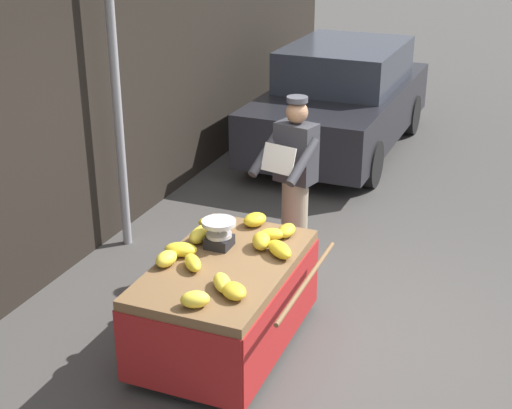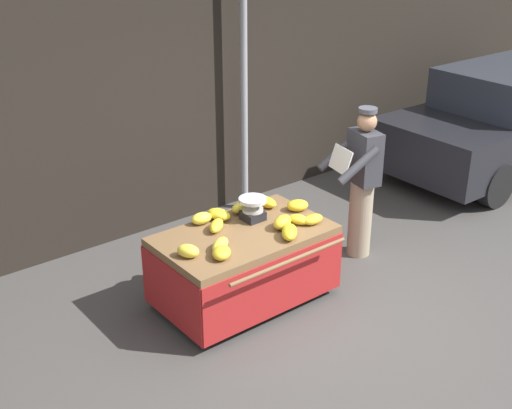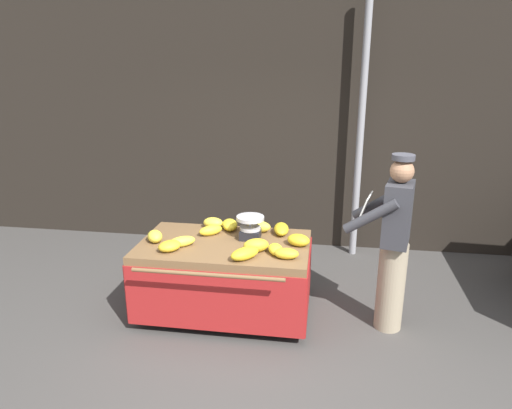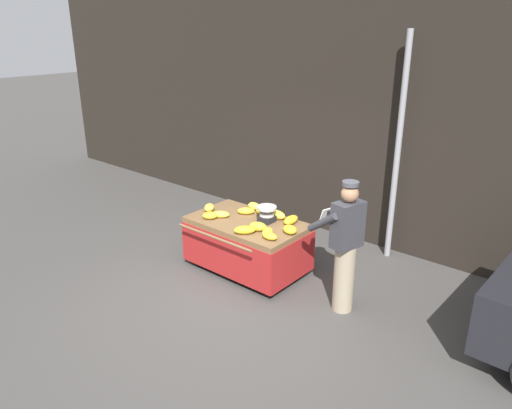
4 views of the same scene
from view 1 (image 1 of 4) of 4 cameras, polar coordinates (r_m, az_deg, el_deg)
ground_plane at (r=6.33m, az=5.76°, el=-9.96°), size 60.00×60.00×0.00m
back_wall at (r=6.79m, az=-17.65°, el=10.65°), size 16.00×0.24×4.20m
street_pole at (r=7.37m, az=-10.88°, el=8.92°), size 0.09×0.09×3.37m
banana_cart at (r=5.84m, az=-2.38°, el=-6.41°), size 1.70×1.20×0.78m
weighing_scale at (r=5.94m, az=-2.90°, el=-2.29°), size 0.28×0.28×0.23m
banana_bunch_0 at (r=5.25m, az=-1.73°, el=-6.76°), size 0.27×0.28×0.10m
banana_bunch_1 at (r=5.94m, az=0.41°, el=-2.85°), size 0.28×0.22×0.13m
banana_bunch_2 at (r=5.82m, az=1.85°, el=-3.53°), size 0.31×0.32×0.11m
banana_bunch_3 at (r=6.28m, az=-3.22°, el=-1.49°), size 0.19×0.31×0.11m
banana_bunch_4 at (r=6.16m, az=2.41°, el=-2.04°), size 0.23×0.14×0.10m
banana_bunch_5 at (r=6.33m, az=-0.09°, el=-1.19°), size 0.27×0.24×0.11m
banana_bunch_6 at (r=5.64m, az=-4.96°, el=-4.55°), size 0.27×0.25×0.10m
banana_bunch_7 at (r=6.07m, az=-4.35°, el=-2.33°), size 0.30×0.16×0.13m
banana_bunch_8 at (r=5.15m, az=-4.78°, el=-7.39°), size 0.23×0.25×0.12m
banana_bunch_9 at (r=6.09m, az=1.28°, el=-2.32°), size 0.19×0.24×0.09m
banana_bunch_10 at (r=5.36m, az=-2.65°, el=-6.12°), size 0.29×0.25×0.10m
banana_bunch_11 at (r=5.85m, az=-5.90°, el=-3.51°), size 0.22×0.29×0.11m
banana_bunch_12 at (r=5.71m, az=-7.01°, el=-4.22°), size 0.22×0.16×0.11m
vendor_person at (r=7.06m, az=3.02°, el=1.77°), size 0.66×0.61×1.71m
parked_car at (r=10.54m, az=6.71°, el=8.17°), size 3.93×1.79×1.51m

